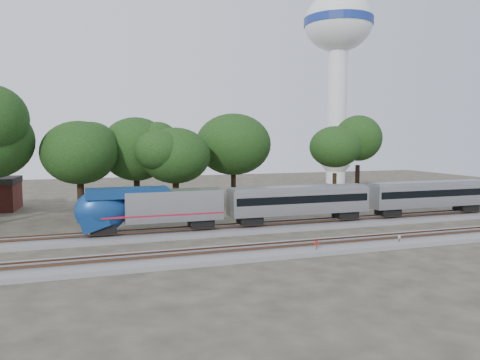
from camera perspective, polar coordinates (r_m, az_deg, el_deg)
name	(u,v)px	position (r m, az deg, el deg)	size (l,w,h in m)	color
ground	(255,243)	(44.46, 1.90, -7.69)	(160.00, 160.00, 0.00)	#383328
track_far	(236,229)	(49.96, -0.51, -6.01)	(160.00, 5.00, 0.73)	slate
track_near	(272,251)	(40.79, 3.88, -8.58)	(160.00, 5.00, 0.73)	slate
switch_stand_red	(316,246)	(40.63, 9.30, -7.93)	(0.35, 0.16, 1.15)	#512D19
switch_stand_white	(399,239)	(45.32, 18.84, -6.86)	(0.33, 0.12, 1.04)	#512D19
switch_lever	(350,248)	(42.97, 13.29, -8.07)	(0.50, 0.30, 0.30)	#512D19
water_tower	(338,43)	(106.30, 11.85, 16.00)	(14.67, 14.67, 40.60)	silver
tree_2	(79,153)	(59.25, -18.99, 3.15)	(8.25, 8.25, 11.63)	black
tree_3	(136,149)	(62.56, -12.55, 3.68)	(8.55, 8.55, 12.06)	black
tree_4	(175,156)	(60.22, -7.88, 2.94)	(7.75, 7.75, 10.92)	black
tree_5	(233,144)	(67.67, -0.81, 4.35)	(9.10, 9.10, 12.82)	black
tree_6	(335,147)	(71.38, 11.52, 3.96)	(8.67, 8.67, 12.23)	black
tree_7	(358,138)	(81.49, 14.21, 4.95)	(9.98, 9.98, 14.07)	black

